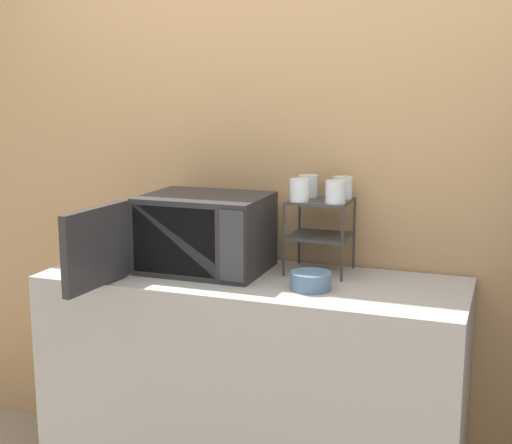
# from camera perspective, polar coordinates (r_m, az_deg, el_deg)

# --- Properties ---
(wall_back) EXTENTS (8.00, 0.06, 2.60)m
(wall_back) POSITION_cam_1_polar(r_m,az_deg,el_deg) (3.02, 1.87, 3.76)
(wall_back) COLOR tan
(wall_back) RESTS_ON ground_plane
(counter) EXTENTS (1.65, 0.59, 0.94)m
(counter) POSITION_cam_1_polar(r_m,az_deg,el_deg) (2.95, -0.31, -13.27)
(counter) COLOR #9E9993
(counter) RESTS_ON ground_plane
(microwave) EXTENTS (0.54, 0.75, 0.31)m
(microwave) POSITION_cam_1_polar(r_m,az_deg,el_deg) (2.85, -4.50, -0.92)
(microwave) COLOR #262628
(microwave) RESTS_ON counter
(dish_rack) EXTENTS (0.24, 0.22, 0.29)m
(dish_rack) POSITION_cam_1_polar(r_m,az_deg,el_deg) (2.82, 5.14, 0.13)
(dish_rack) COLOR #333333
(dish_rack) RESTS_ON counter
(glass_front_left) EXTENTS (0.08, 0.08, 0.09)m
(glass_front_left) POSITION_cam_1_polar(r_m,az_deg,el_deg) (2.76, 3.51, 2.56)
(glass_front_left) COLOR silver
(glass_front_left) RESTS_ON dish_rack
(glass_back_right) EXTENTS (0.08, 0.08, 0.09)m
(glass_back_right) POSITION_cam_1_polar(r_m,az_deg,el_deg) (2.84, 6.94, 2.76)
(glass_back_right) COLOR silver
(glass_back_right) RESTS_ON dish_rack
(glass_front_right) EXTENTS (0.08, 0.08, 0.09)m
(glass_front_right) POSITION_cam_1_polar(r_m,az_deg,el_deg) (2.73, 6.38, 2.41)
(glass_front_right) COLOR silver
(glass_front_right) RESTS_ON dish_rack
(glass_back_left) EXTENTS (0.08, 0.08, 0.09)m
(glass_back_left) POSITION_cam_1_polar(r_m,az_deg,el_deg) (2.88, 4.18, 2.90)
(glass_back_left) COLOR silver
(glass_back_left) RESTS_ON dish_rack
(bowl) EXTENTS (0.15, 0.15, 0.06)m
(bowl) POSITION_cam_1_polar(r_m,az_deg,el_deg) (2.63, 4.41, -4.73)
(bowl) COLOR slate
(bowl) RESTS_ON counter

